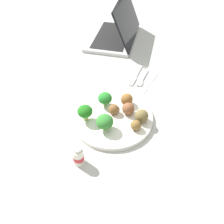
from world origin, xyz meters
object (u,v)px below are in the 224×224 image
Objects in this scene: fork at (142,78)px; yogurt_bottle at (78,156)px; broccoli_floret_mid_right at (105,98)px; meatball_far_rim at (128,109)px; broccoli_floret_center at (104,122)px; meatball_back_left at (142,116)px; knife at (134,76)px; meatball_front_left at (136,125)px; napkin at (139,77)px; meatball_mid_right at (113,109)px; meatball_back_right at (127,99)px; laptop at (117,32)px; plate at (112,118)px; broccoli_floret_back_right at (85,112)px.

fork is 1.79× the size of yogurt_bottle.
broccoli_floret_mid_right is 1.23× the size of meatball_far_rim.
yogurt_bottle is (0.14, -0.02, -0.02)m from broccoli_floret_center.
knife is at bearing -157.03° from meatball_back_left.
meatball_front_left is 0.30m from napkin.
napkin is (-0.25, 0.01, -0.03)m from meatball_mid_right.
meatball_back_right reaches higher than meatball_mid_right.
meatball_far_rim is 0.05m from meatball_back_right.
laptop is at bearing -154.90° from meatball_far_rim.
fork is (-0.26, 0.03, -0.00)m from plate.
plate is at bearing 172.97° from yogurt_bottle.
meatball_back_left is (-0.02, 0.10, 0.03)m from plate.
meatball_far_rim is at bearing 123.43° from broccoli_floret_back_right.
napkin is at bearing -176.38° from meatball_back_right.
meatball_far_rim and meatball_back_right have the same top height.
meatball_front_left is 0.04m from meatball_back_left.
meatball_far_rim is 0.95× the size of meatball_back_left.
meatball_far_rim is 0.05m from meatball_mid_right.
meatball_mid_right is at bearing -175.43° from plate.
meatball_back_right is (-0.06, -0.07, -0.00)m from meatball_back_left.
broccoli_floret_mid_right is at bearing -134.76° from plate.
broccoli_floret_mid_right is at bearing 159.88° from broccoli_floret_back_right.
meatball_mid_right reaches higher than plate.
meatball_back_right reaches higher than fork.
broccoli_floret_mid_right is 0.10m from broccoli_floret_back_right.
broccoli_floret_back_right is at bearing -50.10° from meatball_mid_right.
broccoli_floret_center is at bearing -26.50° from meatball_far_rim.
fork is at bearing -164.21° from meatball_back_left.
plate is 4.16× the size of yogurt_bottle.
fork is at bearing 160.60° from broccoli_floret_mid_right.
napkin is at bearing -172.03° from meatball_far_rim.
napkin is (-0.25, -0.09, -0.04)m from meatball_back_left.
laptop reaches higher than broccoli_floret_mid_right.
plate is 0.10m from meatball_front_left.
broccoli_floret_center reaches higher than yogurt_bottle.
meatball_mid_right is 0.25m from napkin.
fork is at bearing 61.56° from napkin.
meatball_front_left is 0.29× the size of fork.
meatball_front_left reaches higher than plate.
meatball_back_right is 0.50m from laptop.
fork reaches higher than napkin.
laptop reaches higher than broccoli_floret_back_right.
broccoli_floret_mid_right is at bearing -14.44° from napkin.
knife reaches higher than napkin.
broccoli_floret_center is 0.47× the size of fork.
yogurt_bottle is at bearing 4.42° from broccoli_floret_mid_right.
fork is at bearing 38.46° from laptop.
broccoli_floret_mid_right is 0.89× the size of broccoli_floret_back_right.
broccoli_floret_back_right reaches higher than meatball_back_right.
meatball_front_left is 0.81× the size of meatball_far_rim.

